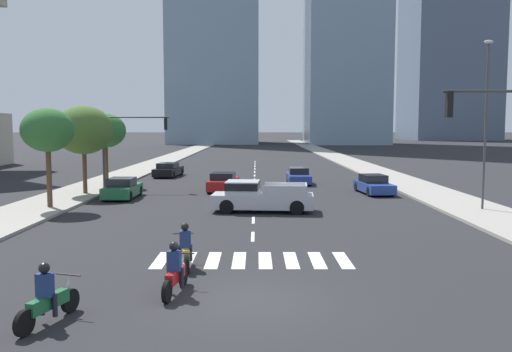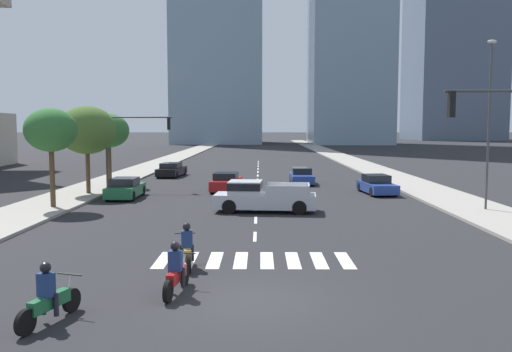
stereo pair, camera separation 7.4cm
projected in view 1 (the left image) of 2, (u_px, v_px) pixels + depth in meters
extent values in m
plane|color=#232326|center=(253.00, 300.00, 14.27)|extent=(800.00, 800.00, 0.00)
cube|color=gray|center=(404.00, 182.00, 44.07)|extent=(4.00, 260.00, 0.15)
cube|color=gray|center=(110.00, 182.00, 44.19)|extent=(4.00, 260.00, 0.15)
cube|color=silver|center=(164.00, 260.00, 18.57)|extent=(0.45, 2.35, 0.01)
cube|color=silver|center=(190.00, 260.00, 18.56)|extent=(0.45, 2.35, 0.01)
cube|color=silver|center=(216.00, 260.00, 18.56)|extent=(0.45, 2.35, 0.01)
cube|color=silver|center=(242.00, 260.00, 18.56)|extent=(0.45, 2.35, 0.01)
cube|color=silver|center=(268.00, 260.00, 18.55)|extent=(0.45, 2.35, 0.01)
cube|color=silver|center=(294.00, 260.00, 18.55)|extent=(0.45, 2.35, 0.01)
cube|color=silver|center=(320.00, 260.00, 18.54)|extent=(0.45, 2.35, 0.01)
cube|color=silver|center=(346.00, 260.00, 18.54)|extent=(0.45, 2.35, 0.01)
cube|color=silver|center=(255.00, 236.00, 22.54)|extent=(0.14, 2.00, 0.01)
cube|color=silver|center=(256.00, 220.00, 26.52)|extent=(0.14, 2.00, 0.01)
cube|color=silver|center=(256.00, 208.00, 30.50)|extent=(0.14, 2.00, 0.01)
cube|color=silver|center=(256.00, 198.00, 34.49)|extent=(0.14, 2.00, 0.01)
cube|color=silver|center=(257.00, 191.00, 38.47)|extent=(0.14, 2.00, 0.01)
cube|color=silver|center=(257.00, 185.00, 42.45)|extent=(0.14, 2.00, 0.01)
cube|color=silver|center=(257.00, 180.00, 46.43)|extent=(0.14, 2.00, 0.01)
cube|color=silver|center=(257.00, 176.00, 50.42)|extent=(0.14, 2.00, 0.01)
cube|color=silver|center=(257.00, 172.00, 54.40)|extent=(0.14, 2.00, 0.01)
cube|color=silver|center=(257.00, 169.00, 58.38)|extent=(0.14, 2.00, 0.01)
cube|color=silver|center=(257.00, 166.00, 62.37)|extent=(0.14, 2.00, 0.01)
cube|color=silver|center=(257.00, 164.00, 66.35)|extent=(0.14, 2.00, 0.01)
cube|color=silver|center=(258.00, 162.00, 70.33)|extent=(0.14, 2.00, 0.01)
cylinder|color=black|center=(186.00, 275.00, 15.58)|extent=(0.20, 0.61, 0.60)
cylinder|color=black|center=(169.00, 292.00, 14.05)|extent=(0.20, 0.61, 0.60)
cube|color=maroon|center=(178.00, 275.00, 14.79)|extent=(0.39, 1.26, 0.32)
cylinder|color=#B2B2B7|center=(185.00, 266.00, 15.45)|extent=(0.10, 0.32, 0.67)
cylinder|color=black|center=(185.00, 253.00, 15.47)|extent=(0.70, 0.13, 0.04)
cube|color=navy|center=(177.00, 261.00, 14.65)|extent=(0.39, 0.29, 0.55)
sphere|color=black|center=(176.00, 246.00, 14.62)|extent=(0.26, 0.26, 0.26)
cylinder|color=black|center=(172.00, 277.00, 14.82)|extent=(0.14, 0.14, 0.55)
cylinder|color=black|center=(184.00, 277.00, 14.77)|extent=(0.14, 0.14, 0.55)
cylinder|color=black|center=(186.00, 252.00, 18.44)|extent=(0.24, 0.61, 0.60)
cylinder|color=black|center=(189.00, 264.00, 16.85)|extent=(0.24, 0.61, 0.60)
cube|color=#B28E38|center=(188.00, 251.00, 17.62)|extent=(0.48, 1.32, 0.32)
cylinder|color=#B2B2B7|center=(186.00, 244.00, 18.31)|extent=(0.12, 0.32, 0.67)
cylinder|color=black|center=(186.00, 233.00, 18.33)|extent=(0.69, 0.18, 0.04)
cube|color=navy|center=(188.00, 239.00, 17.48)|extent=(0.40, 0.31, 0.55)
sphere|color=black|center=(187.00, 227.00, 17.45)|extent=(0.26, 0.26, 0.26)
cylinder|color=black|center=(182.00, 253.00, 17.59)|extent=(0.14, 0.14, 0.55)
cylinder|color=black|center=(193.00, 253.00, 17.66)|extent=(0.14, 0.14, 0.55)
cylinder|color=black|center=(73.00, 300.00, 13.35)|extent=(0.29, 0.61, 0.60)
cylinder|color=black|center=(27.00, 323.00, 11.81)|extent=(0.29, 0.61, 0.60)
cube|color=#1E6038|center=(51.00, 302.00, 12.56)|extent=(0.59, 1.30, 0.32)
cylinder|color=#B2B2B7|center=(70.00, 290.00, 13.22)|extent=(0.15, 0.32, 0.67)
cylinder|color=black|center=(71.00, 275.00, 13.24)|extent=(0.68, 0.24, 0.04)
cube|color=navy|center=(48.00, 285.00, 12.42)|extent=(0.42, 0.34, 0.55)
sphere|color=black|center=(47.00, 268.00, 12.39)|extent=(0.26, 0.26, 0.26)
cylinder|color=black|center=(45.00, 303.00, 12.62)|extent=(0.15, 0.15, 0.55)
cylinder|color=black|center=(58.00, 305.00, 12.51)|extent=(0.15, 0.15, 0.55)
cube|color=#B7BABF|center=(265.00, 201.00, 29.05)|extent=(5.58, 2.39, 0.75)
cube|color=#B7BABF|center=(245.00, 187.00, 29.07)|extent=(1.88, 1.94, 0.70)
cube|color=black|center=(245.00, 186.00, 29.07)|extent=(1.90, 1.98, 0.39)
cube|color=#B7BABF|center=(287.00, 191.00, 27.95)|extent=(2.28, 0.26, 0.55)
cube|color=#B7BABF|center=(288.00, 187.00, 29.83)|extent=(2.28, 0.26, 0.55)
cube|color=#B7BABF|center=(309.00, 189.00, 28.80)|extent=(0.23, 1.89, 0.55)
cylinder|color=black|center=(229.00, 207.00, 28.35)|extent=(0.78, 0.32, 0.76)
cylinder|color=black|center=(233.00, 202.00, 30.10)|extent=(0.78, 0.32, 0.76)
cylinder|color=black|center=(299.00, 208.00, 28.04)|extent=(0.78, 0.32, 0.76)
cylinder|color=black|center=(299.00, 203.00, 29.79)|extent=(0.78, 0.32, 0.76)
cube|color=black|center=(171.00, 171.00, 49.47)|extent=(2.26, 4.90, 0.66)
cube|color=black|center=(170.00, 165.00, 49.18)|extent=(1.80, 2.27, 0.46)
cylinder|color=black|center=(167.00, 171.00, 51.16)|extent=(0.28, 0.66, 0.64)
cylinder|color=black|center=(184.00, 172.00, 51.00)|extent=(0.28, 0.66, 0.64)
cylinder|color=black|center=(157.00, 175.00, 47.96)|extent=(0.28, 0.66, 0.64)
cylinder|color=black|center=(176.00, 175.00, 47.80)|extent=(0.28, 0.66, 0.64)
cube|color=navy|center=(301.00, 178.00, 43.25)|extent=(1.71, 4.61, 0.63)
cube|color=black|center=(301.00, 171.00, 43.42)|extent=(1.50, 2.08, 0.51)
cylinder|color=black|center=(313.00, 182.00, 41.69)|extent=(0.22, 0.64, 0.64)
cylinder|color=black|center=(293.00, 182.00, 41.70)|extent=(0.22, 0.64, 0.64)
cylinder|color=black|center=(309.00, 178.00, 44.82)|extent=(0.22, 0.64, 0.64)
cylinder|color=black|center=(291.00, 178.00, 44.83)|extent=(0.22, 0.64, 0.64)
cube|color=maroon|center=(226.00, 184.00, 38.47)|extent=(2.15, 4.57, 0.68)
cube|color=black|center=(226.00, 176.00, 38.19)|extent=(1.75, 2.12, 0.49)
cylinder|color=black|center=(218.00, 184.00, 40.05)|extent=(0.27, 0.65, 0.64)
cylinder|color=black|center=(240.00, 184.00, 39.92)|extent=(0.27, 0.65, 0.64)
cylinder|color=black|center=(211.00, 189.00, 37.05)|extent=(0.27, 0.65, 0.64)
cylinder|color=black|center=(235.00, 189.00, 36.92)|extent=(0.27, 0.65, 0.64)
cube|color=#1E6038|center=(125.00, 190.00, 34.55)|extent=(1.77, 4.22, 0.67)
cube|color=black|center=(124.00, 182.00, 34.29)|extent=(1.55, 1.90, 0.51)
cylinder|color=black|center=(119.00, 191.00, 36.00)|extent=(0.22, 0.64, 0.64)
cylinder|color=black|center=(142.00, 191.00, 35.99)|extent=(0.22, 0.64, 0.64)
cylinder|color=black|center=(107.00, 196.00, 33.15)|extent=(0.22, 0.64, 0.64)
cylinder|color=black|center=(132.00, 196.00, 33.13)|extent=(0.22, 0.64, 0.64)
cube|color=navy|center=(377.00, 187.00, 36.77)|extent=(2.13, 4.40, 0.61)
cube|color=black|center=(376.00, 178.00, 36.93)|extent=(1.70, 2.05, 0.53)
cylinder|color=black|center=(395.00, 192.00, 35.43)|extent=(0.28, 0.66, 0.64)
cylinder|color=black|center=(372.00, 192.00, 35.28)|extent=(0.28, 0.66, 0.64)
cylinder|color=black|center=(381.00, 187.00, 38.29)|extent=(0.28, 0.66, 0.64)
cylinder|color=black|center=(359.00, 187.00, 38.15)|extent=(0.28, 0.66, 0.64)
cube|color=black|center=(452.00, 104.00, 18.49)|extent=(0.20, 0.28, 0.90)
sphere|color=red|center=(452.00, 96.00, 18.47)|extent=(0.18, 0.18, 0.18)
sphere|color=orange|center=(452.00, 104.00, 18.49)|extent=(0.18, 0.18, 0.18)
sphere|color=green|center=(452.00, 113.00, 18.52)|extent=(0.18, 0.18, 0.18)
cylinder|color=#333335|center=(106.00, 150.00, 38.85)|extent=(0.14, 0.14, 5.51)
cylinder|color=#333335|center=(138.00, 117.00, 38.62)|extent=(4.80, 0.10, 0.10)
cube|color=black|center=(168.00, 124.00, 38.65)|extent=(0.20, 0.28, 0.90)
sphere|color=red|center=(168.00, 119.00, 38.63)|extent=(0.18, 0.18, 0.18)
sphere|color=orange|center=(168.00, 124.00, 38.65)|extent=(0.18, 0.18, 0.18)
sphere|color=green|center=(168.00, 128.00, 38.68)|extent=(0.18, 0.18, 0.18)
cube|color=#19662D|center=(106.00, 147.00, 38.83)|extent=(0.60, 0.04, 0.18)
cylinder|color=#3F3F42|center=(488.00, 128.00, 28.64)|extent=(0.12, 0.12, 8.80)
ellipsoid|color=beige|center=(492.00, 42.00, 28.23)|extent=(0.50, 0.24, 0.20)
cylinder|color=#4C3823|center=(52.00, 179.00, 29.74)|extent=(0.28, 0.28, 3.13)
ellipsoid|color=#2D662D|center=(50.00, 130.00, 29.49)|extent=(2.84, 2.84, 2.42)
cylinder|color=#4C3823|center=(88.00, 173.00, 35.92)|extent=(0.28, 0.28, 2.71)
ellipsoid|color=#426028|center=(86.00, 130.00, 35.66)|extent=(3.80, 3.80, 3.23)
cylinder|color=#4C3823|center=(109.00, 166.00, 41.10)|extent=(0.28, 0.28, 2.92)
ellipsoid|color=#2D662D|center=(108.00, 131.00, 40.85)|extent=(3.06, 3.06, 2.60)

